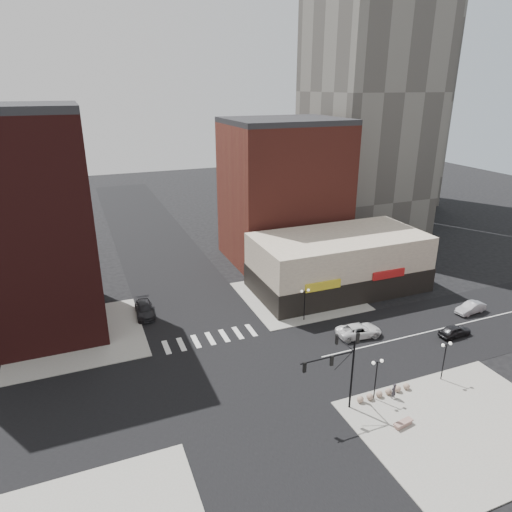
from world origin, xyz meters
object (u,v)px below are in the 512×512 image
pedestrian (394,391)px  dark_sedan_east (455,331)px  street_lamp_se_b (445,352)px  street_lamp_ne (305,297)px  street_lamp_se_a (377,370)px  dark_sedan_north (145,309)px  traffic_signal (341,362)px  silver_sedan (471,308)px  white_suv (359,330)px  stone_bench (403,424)px

pedestrian → dark_sedan_east: bearing=-169.1°
street_lamp_se_b → street_lamp_ne: size_ratio=1.00×
street_lamp_se_a → pedestrian: bearing=-19.8°
dark_sedan_north → pedestrian: size_ratio=3.45×
dark_sedan_east → street_lamp_se_b: bearing=125.8°
dark_sedan_east → pedestrian: 15.47m
traffic_signal → silver_sedan: 27.74m
traffic_signal → street_lamp_ne: (4.76, 15.83, -1.67)m
dark_sedan_east → silver_sedan: silver_sedan is taller
street_lamp_se_a → street_lamp_ne: bearing=86.4°
traffic_signal → dark_sedan_east: bearing=17.1°
street_lamp_se_a → dark_sedan_north: (-17.20, 24.91, -2.51)m
silver_sedan → pedestrian: bearing=-68.6°
street_lamp_se_b → silver_sedan: bearing=35.4°
white_suv → stone_bench: bearing=166.5°
stone_bench → traffic_signal: bearing=123.8°
dark_sedan_north → pedestrian: (18.90, -25.53, 0.12)m
street_lamp_se_a → stone_bench: size_ratio=2.12×
traffic_signal → dark_sedan_north: bearing=118.5°
dark_sedan_north → street_lamp_ne: bearing=-23.6°
traffic_signal → dark_sedan_east: (19.39, 5.96, -4.27)m
dark_sedan_east → pedestrian: (-13.92, -6.75, 0.21)m
street_lamp_se_b → street_lamp_ne: same height
white_suv → dark_sedan_east: size_ratio=1.32×
street_lamp_ne → silver_sedan: bearing=-16.4°
silver_sedan → pedestrian: size_ratio=2.74×
pedestrian → stone_bench: (-1.56, -3.39, -0.55)m
street_lamp_ne → stone_bench: bearing=-92.4°
stone_bench → silver_sedan: bearing=23.2°
traffic_signal → white_suv: bearing=48.4°
white_suv → pedestrian: 11.45m
street_lamp_se_a → white_suv: size_ratio=0.78×
stone_bench → dark_sedan_east: bearing=23.9°
traffic_signal → street_lamp_se_b: (11.76, -0.17, -1.67)m
pedestrian → street_lamp_se_b: bearing=170.6°
street_lamp_se_a → street_lamp_ne: same height
traffic_signal → silver_sedan: size_ratio=1.81×
street_lamp_se_b → traffic_signal: bearing=179.2°
dark_sedan_east → pedestrian: pedestrian is taller
street_lamp_se_a → stone_bench: bearing=-87.8°
traffic_signal → white_suv: 14.16m
street_lamp_se_a → street_lamp_se_b: same height
white_suv → pedestrian: bearing=168.1°
dark_sedan_east → dark_sedan_north: (-32.82, 18.78, 0.09)m
street_lamp_ne → silver_sedan: (20.88, -6.14, -2.58)m
dark_sedan_east → dark_sedan_north: size_ratio=0.75×
dark_sedan_east → dark_sedan_north: 37.82m
street_lamp_se_b → pedestrian: (-6.29, -0.62, -2.39)m
pedestrian → silver_sedan: bearing=-167.5°
traffic_signal → pedestrian: 6.86m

